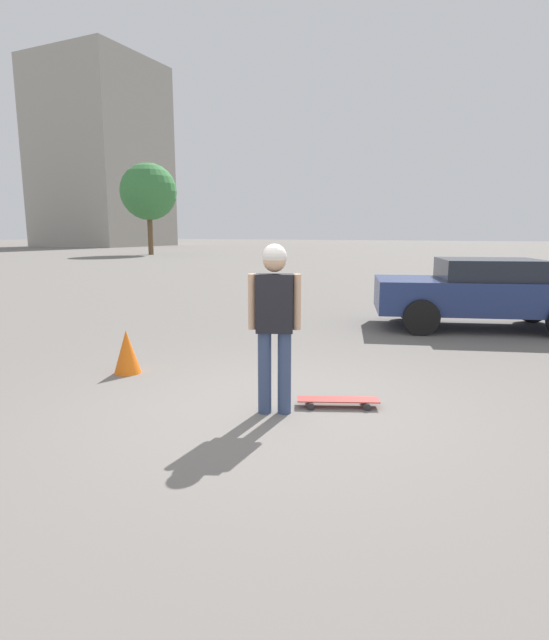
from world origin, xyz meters
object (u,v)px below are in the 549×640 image
Objects in this scene: skateboard at (338,400)px; person at (274,314)px; car_parked_near at (483,292)px; traffic_cone at (127,352)px.

person is at bearing 17.04° from skateboard.
skateboard is at bearing 17.23° from person.
car_parked_near is (5.57, -1.14, 0.66)m from skateboard.
car_parked_near is at bearing 51.48° from person.
person is 2.63m from traffic_cone.
person is 6.28m from car_parked_near.
car_parked_near is (6.03, -1.69, -0.33)m from person.
skateboard is 3.02m from traffic_cone.
traffic_cone is at bearing -23.92° from skateboard.
traffic_cone is (0.05, 3.01, 0.22)m from skateboard.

